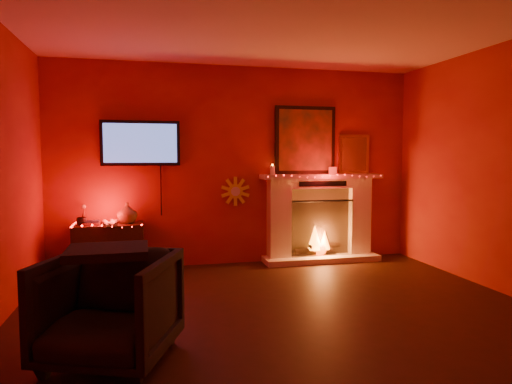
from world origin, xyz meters
TOP-DOWN VIEW (x-y plane):
  - room at (0.00, 0.00)m, footprint 5.00×5.00m
  - fireplace at (1.14, 2.39)m, footprint 1.72×0.40m
  - tv at (-1.30, 2.45)m, footprint 1.00×0.07m
  - sunburst_clock at (-0.05, 2.48)m, footprint 0.40×0.03m
  - console_table at (-1.69, 2.26)m, footprint 0.84×0.53m
  - armchair at (-1.51, -0.29)m, footprint 1.10×1.12m

SIDE VIEW (x-z plane):
  - console_table at x=-1.69m, z-range -0.09..0.81m
  - armchair at x=-1.51m, z-range 0.00..0.79m
  - fireplace at x=1.14m, z-range -0.37..1.81m
  - sunburst_clock at x=-0.05m, z-range 0.80..1.20m
  - room at x=0.00m, z-range -1.15..3.85m
  - tv at x=-1.30m, z-range 1.03..2.27m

